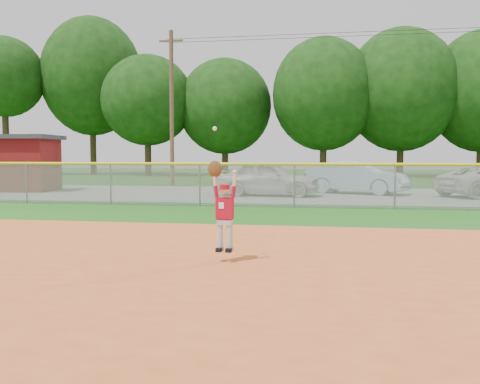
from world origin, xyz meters
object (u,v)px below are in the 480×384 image
Objects in this scene: car_blue at (357,177)px; utility_shed at (19,163)px; ballplayer at (223,206)px; car_white_a at (268,178)px.

utility_shed is at bearing 115.16° from car_blue.
ballplayer is at bearing -49.12° from utility_shed.
utility_shed is 20.65m from ballplayer.
car_white_a is 14.55m from ballplayer.
car_white_a is 1.13× the size of utility_shed.
car_white_a is 4.32m from car_blue.
car_blue is 16.45m from utility_shed.
car_blue is at bearing 2.95° from utility_shed.
ballplayer is at bearing -167.82° from car_blue.
car_white_a is at bearing 93.75° from ballplayer.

